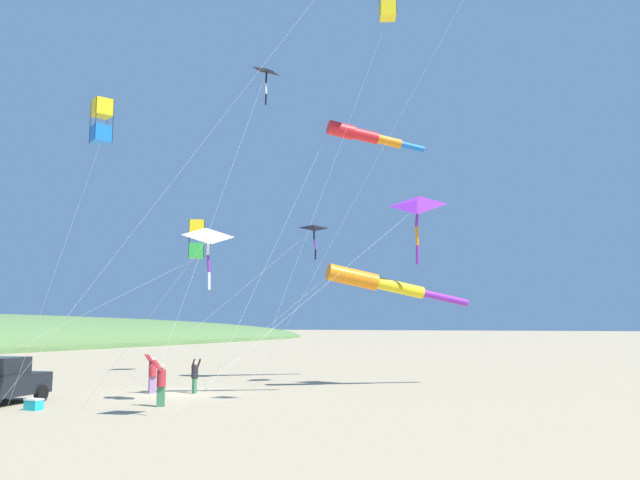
{
  "coord_description": "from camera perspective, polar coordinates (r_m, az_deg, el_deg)",
  "views": [
    {
      "loc": [
        18.54,
        -24.37,
        3.16
      ],
      "look_at": [
        6.31,
        2.02,
        6.98
      ],
      "focal_mm": 36.01,
      "sensor_mm": 36.0,
      "label": 1
    }
  ],
  "objects": [
    {
      "name": "kite_box_magenta_far_left",
      "position": [
        37.36,
        6.02,
        20.47
      ],
      "size": [
        6.55,
        4.63,
        21.75
      ],
      "color": "black",
      "rests_on": "ground_plane"
    },
    {
      "name": "kite_delta_teal_far_right",
      "position": [
        21.9,
        -9.88,
        0.29
      ],
      "size": [
        6.84,
        1.52,
        6.47
      ],
      "color": "white",
      "rests_on": "ground_plane"
    },
    {
      "name": "person_adult_flyer",
      "position": [
        31.16,
        -14.68,
        -11.26
      ],
      "size": [
        0.58,
        0.64,
        1.8
      ],
      "color": "#8E6B9E",
      "rests_on": "ground_plane"
    },
    {
      "name": "kite_box_green_low_center",
      "position": [
        23.91,
        -18.84,
        9.94
      ],
      "size": [
        5.07,
        1.11,
        10.93
      ],
      "color": "yellow",
      "rests_on": "ground_plane"
    },
    {
      "name": "person_child_grey_jacket",
      "position": [
        26.14,
        -13.95,
        -12.05
      ],
      "size": [
        0.64,
        0.58,
        1.8
      ],
      "color": "#3D7F51",
      "rests_on": "ground_plane"
    },
    {
      "name": "person_child_green_jacket",
      "position": [
        30.72,
        -11.06,
        -11.63
      ],
      "size": [
        0.57,
        0.53,
        1.59
      ],
      "color": "#3D7F51",
      "rests_on": "ground_plane"
    },
    {
      "name": "kite_windsock_checkered_midright",
      "position": [
        33.16,
        5.17,
        -3.81
      ],
      "size": [
        11.13,
        9.46,
        6.2
      ],
      "color": "orange",
      "rests_on": "ground_plane"
    },
    {
      "name": "cooler_box",
      "position": [
        26.71,
        -24.09,
        -13.19
      ],
      "size": [
        0.62,
        0.42,
        0.42
      ],
      "color": "#1EB7C6",
      "rests_on": "ground_plane"
    },
    {
      "name": "kite_box_long_streamer_left",
      "position": [
        26.61,
        -10.93,
        0.05
      ],
      "size": [
        9.66,
        6.33,
        7.37
      ],
      "color": "yellow",
      "rests_on": "ground_plane"
    },
    {
      "name": "kite_delta_black_fish_shape",
      "position": [
        33.09,
        8.65,
        3.03
      ],
      "size": [
        6.69,
        13.24,
        9.83
      ],
      "color": "purple",
      "rests_on": "ground_plane"
    },
    {
      "name": "kite_delta_yellow_midlevel",
      "position": [
        26.21,
        -0.63,
        0.99
      ],
      "size": [
        7.96,
        4.14,
        7.3
      ],
      "color": "black",
      "rests_on": "ground_plane"
    },
    {
      "name": "ground_plane",
      "position": [
        30.78,
        -12.67,
        -13.2
      ],
      "size": [
        600.0,
        600.0,
        0.0
      ],
      "primitive_type": "plane",
      "color": "tan"
    },
    {
      "name": "kite_delta_long_streamer_right",
      "position": [
        42.27,
        -4.78,
        14.68
      ],
      "size": [
        1.66,
        10.1,
        19.46
      ],
      "color": "black",
      "rests_on": "ground_plane"
    },
    {
      "name": "kite_windsock_small_distant",
      "position": [
        37.46,
        3.84,
        9.27
      ],
      "size": [
        7.9,
        10.56,
        14.66
      ],
      "color": "red",
      "rests_on": "ground_plane"
    }
  ]
}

